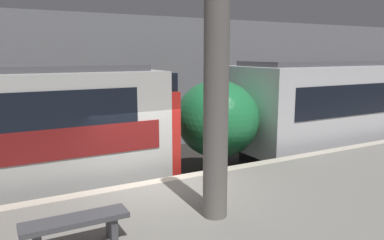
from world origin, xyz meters
The scene contains 4 objects.
ground_plane centered at (0.00, 0.00, 0.00)m, with size 120.00×120.00×0.00m, color #282623.
station_rear_barrier centered at (0.00, 6.55, 2.63)m, with size 50.00×0.15×5.27m.
support_pillar_near centered at (0.18, -2.24, 2.97)m, with size 0.42×0.42×3.82m.
platform_bench centered at (-2.14, -2.19, 1.40)m, with size 1.50×0.40×0.45m.
Camera 1 is at (-3.07, -7.38, 3.81)m, focal length 35.00 mm.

